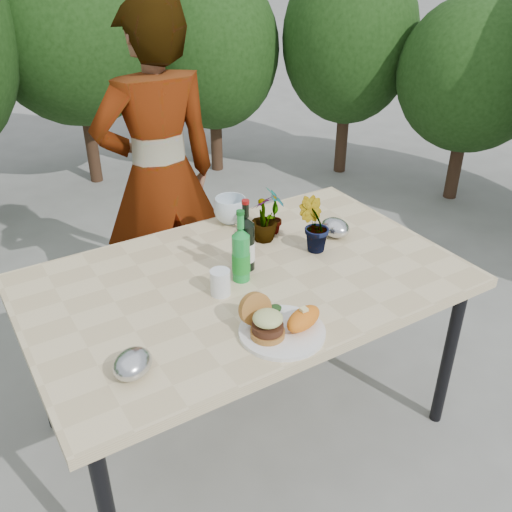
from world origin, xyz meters
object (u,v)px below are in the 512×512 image
dinner_plate (282,332)px  person (160,177)px  patio_table (245,290)px  wine_bottle (246,244)px

dinner_plate → person: (0.11, 1.23, 0.07)m
patio_table → person: (0.04, 0.88, 0.14)m
wine_bottle → person: 0.82m
patio_table → dinner_plate: size_ratio=5.71×
dinner_plate → person: size_ratio=0.17×
person → dinner_plate: bearing=87.8°
patio_table → dinner_plate: bearing=-101.3°
wine_bottle → patio_table: bearing=-122.7°
patio_table → person: size_ratio=0.96×
dinner_plate → person: bearing=84.9°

